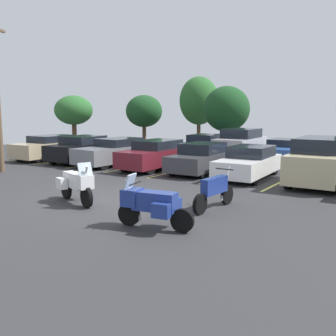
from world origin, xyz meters
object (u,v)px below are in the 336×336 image
object	(u,v)px
car_black	(82,149)
car_champagne	(320,161)
car_far_navy	(203,146)
car_far_blue	(284,151)
car_white	(249,163)
car_maroon	(156,155)
motorcycle_touring	(77,183)
motorcycle_third	(215,190)
car_far_silver	(241,144)
car_grey	(115,152)
motorcycle_second	(151,204)
car_charcoal	(202,158)
car_tan	(51,147)

from	to	relation	value
car_black	car_champagne	world-z (taller)	car_champagne
car_far_navy	car_far_blue	bearing A→B (deg)	1.81
car_white	car_far_navy	distance (m)	8.27
car_maroon	car_champagne	xyz separation A→B (m)	(8.00, 0.24, 0.23)
motorcycle_touring	car_champagne	bearing A→B (deg)	53.11
car_black	car_maroon	distance (m)	5.18
motorcycle_third	car_white	size ratio (longest dim) A/B	0.49
motorcycle_touring	motorcycle_third	size ratio (longest dim) A/B	0.98
car_far_silver	car_far_blue	world-z (taller)	car_far_silver
car_grey	car_white	size ratio (longest dim) A/B	1.06
car_far_blue	car_black	bearing A→B (deg)	-146.13
car_maroon	car_champagne	bearing A→B (deg)	1.71
car_black	car_champagne	size ratio (longest dim) A/B	0.99
car_white	car_far_navy	size ratio (longest dim) A/B	0.97
motorcycle_second	car_far_navy	bearing A→B (deg)	113.68
car_far_silver	motorcycle_touring	bearing A→B (deg)	-89.44
car_charcoal	car_far_blue	bearing A→B (deg)	70.46
car_far_blue	car_grey	bearing A→B (deg)	-138.65
car_grey	car_far_blue	size ratio (longest dim) A/B	1.12
motorcycle_third	car_white	xyz separation A→B (m)	(-1.25, 5.87, 0.10)
car_tan	car_white	bearing A→B (deg)	2.23
motorcycle_touring	car_far_silver	world-z (taller)	car_far_silver
motorcycle_second	motorcycle_third	world-z (taller)	motorcycle_second
car_maroon	car_black	bearing A→B (deg)	-177.81
car_maroon	car_white	distance (m)	4.99
motorcycle_second	car_tan	bearing A→B (deg)	149.46
motorcycle_touring	car_far_navy	distance (m)	14.06
car_far_navy	motorcycle_third	bearing A→B (deg)	-60.14
car_far_silver	car_far_blue	distance (m)	2.68
car_grey	car_far_navy	xyz separation A→B (m)	(2.12, 6.37, -0.04)
car_far_navy	car_far_blue	xyz separation A→B (m)	(5.31, 0.17, -0.03)
motorcycle_second	car_champagne	size ratio (longest dim) A/B	0.46
motorcycle_third	car_far_navy	distance (m)	13.78
car_far_blue	car_champagne	bearing A→B (deg)	-61.82
car_far_silver	car_white	bearing A→B (deg)	-63.74
motorcycle_third	car_tan	world-z (taller)	car_tan
car_tan	car_maroon	distance (m)	7.86
motorcycle_touring	car_grey	distance (m)	8.89
car_far_navy	car_tan	bearing A→B (deg)	-137.70
motorcycle_second	car_far_silver	size ratio (longest dim) A/B	0.48
motorcycle_third	car_charcoal	xyz separation A→B (m)	(-3.73, 5.99, 0.11)
car_white	car_black	bearing A→B (deg)	-177.88
motorcycle_touring	car_far_navy	xyz separation A→B (m)	(-2.79, 13.78, 0.03)
car_champagne	car_far_blue	world-z (taller)	car_champagne
motorcycle_touring	motorcycle_second	xyz separation A→B (m)	(3.62, -0.84, -0.01)
car_charcoal	car_white	distance (m)	2.48
motorcycle_second	car_far_silver	distance (m)	15.01
car_black	car_maroon	size ratio (longest dim) A/B	0.94
motorcycle_touring	car_far_blue	size ratio (longest dim) A/B	0.51
car_champagne	car_far_navy	distance (m)	10.52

